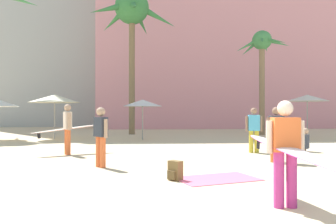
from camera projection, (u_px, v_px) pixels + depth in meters
name	position (u px, v px, depth m)	size (l,w,h in m)	color
ground	(224.00, 218.00, 4.66)	(120.00, 120.00, 0.00)	beige
hotel_pink	(220.00, 35.00, 34.98)	(24.48, 9.56, 19.30)	pink
palm_tree_far_left	(262.00, 52.00, 22.25)	(3.61, 3.41, 6.93)	#896B4C
palm_tree_left	(132.00, 14.00, 22.67)	(5.85, 6.23, 9.78)	brown
cafe_umbrella_0	(143.00, 103.00, 18.19)	(2.17, 2.17, 2.18)	gray
cafe_umbrella_2	(55.00, 99.00, 18.38)	(2.77, 2.77, 2.46)	gray
cafe_umbrella_3	(307.00, 98.00, 19.19)	(2.40, 2.40, 2.50)	gray
beach_towel	(217.00, 179.00, 7.37)	(1.75, 1.08, 0.01)	#EF6684
backpack	(175.00, 171.00, 7.24)	(0.35, 0.35, 0.42)	brown
person_near_left	(68.00, 128.00, 11.77)	(2.46, 1.70, 1.76)	orange
person_mid_left	(289.00, 150.00, 5.03)	(0.61, 3.16, 1.65)	#B7337F
person_far_left	(276.00, 132.00, 9.90)	(0.61, 0.26, 1.64)	orange
person_mid_right	(101.00, 134.00, 8.97)	(0.45, 0.53, 1.61)	orange
person_near_right	(300.00, 143.00, 12.67)	(1.01, 0.88, 0.89)	tan
person_far_right	(254.00, 128.00, 12.24)	(0.61, 0.28, 1.65)	gold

